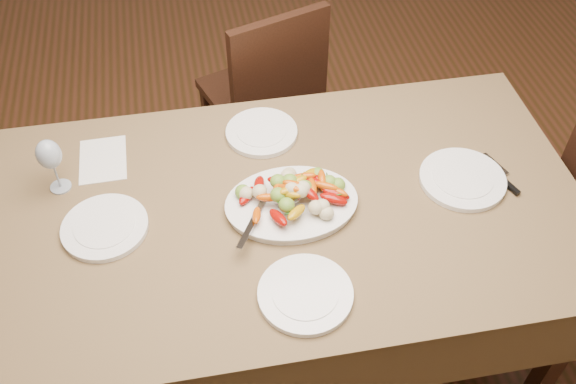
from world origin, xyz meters
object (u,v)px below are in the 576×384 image
(chair_far, at_px, (259,93))
(serving_platter, at_px, (292,205))
(plate_left, at_px, (105,227))
(plate_near, at_px, (305,294))
(wine_glass, at_px, (52,164))
(plate_far, at_px, (262,133))
(dining_table, at_px, (288,278))
(plate_right, at_px, (462,179))

(chair_far, distance_m, serving_platter, 0.97)
(plate_left, distance_m, plate_near, 0.63)
(plate_near, bearing_deg, serving_platter, 85.29)
(serving_platter, height_order, wine_glass, wine_glass)
(serving_platter, relative_size, plate_left, 1.54)
(plate_far, bearing_deg, dining_table, -85.70)
(serving_platter, relative_size, plate_right, 1.44)
(serving_platter, distance_m, plate_near, 0.32)
(chair_far, height_order, serving_platter, chair_far)
(plate_near, distance_m, wine_glass, 0.87)
(chair_far, bearing_deg, plate_near, 68.29)
(plate_near, bearing_deg, plate_far, 90.68)
(serving_platter, bearing_deg, plate_right, 0.50)
(serving_platter, xyz_separation_m, plate_far, (-0.03, 0.35, -0.00))
(dining_table, height_order, plate_far, plate_far)
(serving_platter, relative_size, wine_glass, 1.92)
(serving_platter, xyz_separation_m, plate_right, (0.55, 0.00, -0.00))
(serving_platter, bearing_deg, plate_left, 177.71)
(plate_left, height_order, plate_far, same)
(chair_far, distance_m, plate_near, 1.28)
(dining_table, relative_size, plate_right, 6.76)
(plate_right, bearing_deg, plate_left, 179.10)
(serving_platter, relative_size, plate_near, 1.51)
(plate_right, xyz_separation_m, plate_far, (-0.59, 0.34, 0.00))
(plate_left, relative_size, wine_glass, 1.25)
(dining_table, height_order, wine_glass, wine_glass)
(plate_far, bearing_deg, plate_right, -30.14)
(plate_right, relative_size, wine_glass, 1.33)
(plate_right, xyz_separation_m, wine_glass, (-1.25, 0.22, 0.09))
(plate_left, height_order, wine_glass, wine_glass)
(wine_glass, bearing_deg, plate_near, -39.20)
(plate_left, bearing_deg, serving_platter, -2.29)
(plate_right, relative_size, plate_far, 1.12)
(plate_near, bearing_deg, wine_glass, 140.80)
(chair_far, relative_size, serving_platter, 2.42)
(serving_platter, xyz_separation_m, plate_left, (-0.56, 0.02, -0.00))
(chair_far, relative_size, plate_left, 3.72)
(plate_near, bearing_deg, chair_far, 86.82)
(dining_table, relative_size, plate_near, 7.06)
(plate_left, distance_m, wine_glass, 0.26)
(wine_glass, bearing_deg, dining_table, -17.34)
(plate_left, xyz_separation_m, plate_right, (1.11, -0.02, 0.00))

